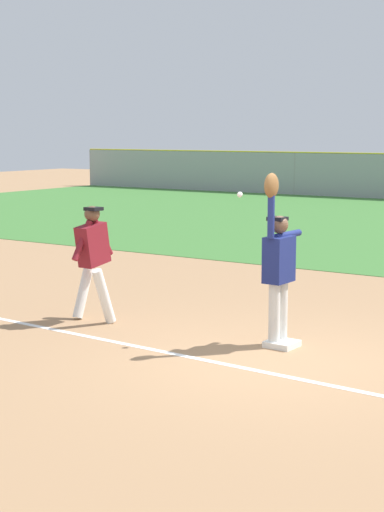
{
  "coord_description": "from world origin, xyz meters",
  "views": [
    {
      "loc": [
        4.6,
        -8.82,
        2.79
      ],
      "look_at": [
        -1.76,
        0.82,
        1.05
      ],
      "focal_mm": 57.9,
      "sensor_mm": 36.0,
      "label": 1
    }
  ],
  "objects_px": {
    "fielder": "(278,262)",
    "baseball": "(240,195)",
    "runner": "(93,255)",
    "first_base": "(282,344)"
  },
  "relations": [
    {
      "from": "fielder",
      "to": "runner",
      "type": "relative_size",
      "value": 1.33
    },
    {
      "from": "fielder",
      "to": "baseball",
      "type": "xyz_separation_m",
      "value": [
        -0.57,
        -0.02,
        0.85
      ]
    },
    {
      "from": "first_base",
      "to": "baseball",
      "type": "xyz_separation_m",
      "value": [
        -0.65,
        -0.01,
        1.93
      ]
    },
    {
      "from": "runner",
      "to": "baseball",
      "type": "bearing_deg",
      "value": 7.96
    },
    {
      "from": "first_base",
      "to": "baseball",
      "type": "height_order",
      "value": "baseball"
    },
    {
      "from": "runner",
      "to": "baseball",
      "type": "distance_m",
      "value": 2.57
    },
    {
      "from": "first_base",
      "to": "runner",
      "type": "relative_size",
      "value": 0.22
    },
    {
      "from": "first_base",
      "to": "runner",
      "type": "xyz_separation_m",
      "value": [
        -3.02,
        -0.21,
        0.96
      ]
    },
    {
      "from": "fielder",
      "to": "runner",
      "type": "distance_m",
      "value": 2.95
    },
    {
      "from": "fielder",
      "to": "baseball",
      "type": "height_order",
      "value": "fielder"
    }
  ]
}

